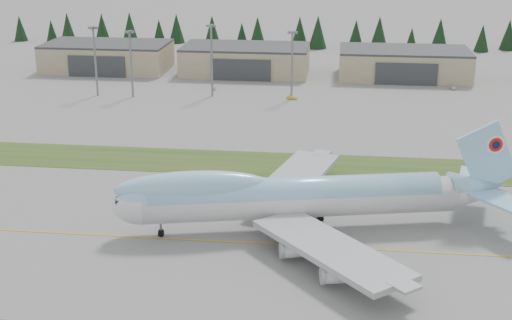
# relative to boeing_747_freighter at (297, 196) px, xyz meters

# --- Properties ---
(ground) EXTENTS (7000.00, 7000.00, 0.00)m
(ground) POSITION_rel_boeing_747_freighter_xyz_m (-14.19, -7.20, -6.90)
(ground) COLOR slate
(ground) RESTS_ON ground
(grass_strip_far) EXTENTS (400.00, 18.00, 0.08)m
(grass_strip_far) POSITION_rel_boeing_747_freighter_xyz_m (-14.19, 37.80, -6.90)
(grass_strip_far) COLOR #294B1A
(grass_strip_far) RESTS_ON ground
(taxiway_line_main) EXTENTS (400.00, 0.40, 0.02)m
(taxiway_line_main) POSITION_rel_boeing_747_freighter_xyz_m (-14.19, -7.20, -6.90)
(taxiway_line_main) COLOR gold
(taxiway_line_main) RESTS_ON ground
(boeing_747_freighter) EXTENTS (79.73, 66.85, 20.94)m
(boeing_747_freighter) POSITION_rel_boeing_747_freighter_xyz_m (0.00, 0.00, 0.00)
(boeing_747_freighter) COLOR silver
(boeing_747_freighter) RESTS_ON ground
(hangar_left) EXTENTS (48.00, 26.60, 10.80)m
(hangar_left) POSITION_rel_boeing_747_freighter_xyz_m (-84.19, 142.70, -1.51)
(hangar_left) COLOR gray
(hangar_left) RESTS_ON ground
(hangar_center) EXTENTS (48.00, 26.60, 10.80)m
(hangar_center) POSITION_rel_boeing_747_freighter_xyz_m (-29.19, 142.70, -1.51)
(hangar_center) COLOR gray
(hangar_center) RESTS_ON ground
(hangar_right) EXTENTS (48.00, 26.60, 10.80)m
(hangar_right) POSITION_rel_boeing_747_freighter_xyz_m (30.81, 142.70, -1.51)
(hangar_right) COLOR gray
(hangar_right) RESTS_ON ground
(floodlight_masts) EXTENTS (163.44, 7.59, 24.05)m
(floodlight_masts) POSITION_rel_boeing_747_freighter_xyz_m (-19.26, 102.56, 9.07)
(floodlight_masts) COLOR slate
(floodlight_masts) RESTS_ON ground
(service_vehicle_a) EXTENTS (1.46, 3.17, 1.06)m
(service_vehicle_a) POSITION_rel_boeing_747_freighter_xyz_m (-36.68, 114.33, -6.90)
(service_vehicle_a) COLOR silver
(service_vehicle_a) RESTS_ON ground
(service_vehicle_b) EXTENTS (3.93, 2.59, 1.22)m
(service_vehicle_b) POSITION_rel_boeing_747_freighter_xyz_m (-8.40, 104.01, -6.90)
(service_vehicle_b) COLOR gold
(service_vehicle_b) RESTS_ON ground
(service_vehicle_c) EXTENTS (1.95, 4.38, 1.25)m
(service_vehicle_c) POSITION_rel_boeing_747_freighter_xyz_m (47.12, 125.19, -6.90)
(service_vehicle_c) COLOR silver
(service_vehicle_c) RESTS_ON ground
(conifer_belt) EXTENTS (276.19, 15.65, 15.31)m
(conifer_belt) POSITION_rel_boeing_747_freighter_xyz_m (-11.24, 204.00, -0.00)
(conifer_belt) COLOR black
(conifer_belt) RESTS_ON ground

